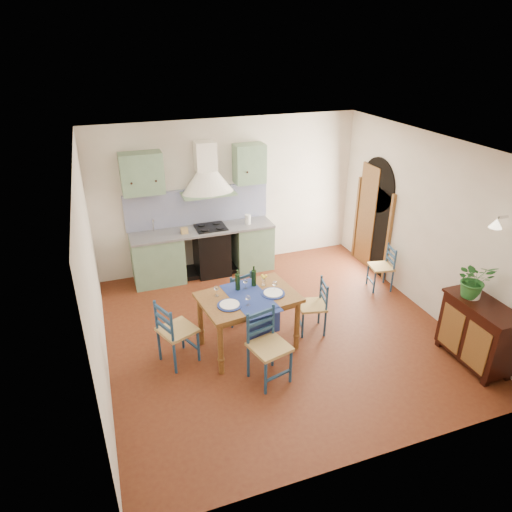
% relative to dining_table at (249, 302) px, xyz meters
% --- Properties ---
extents(floor, '(5.00, 5.00, 0.00)m').
position_rel_dining_table_xyz_m(floor, '(0.53, 0.21, -0.75)').
color(floor, '#4B1C10').
rests_on(floor, ground).
extents(back_wall, '(5.00, 0.96, 2.80)m').
position_rel_dining_table_xyz_m(back_wall, '(0.06, 2.50, 0.30)').
color(back_wall, beige).
rests_on(back_wall, ground).
extents(right_wall, '(0.26, 5.00, 2.80)m').
position_rel_dining_table_xyz_m(right_wall, '(3.03, 0.48, 0.59)').
color(right_wall, beige).
rests_on(right_wall, ground).
extents(left_wall, '(0.04, 5.00, 2.80)m').
position_rel_dining_table_xyz_m(left_wall, '(-1.97, 0.21, 0.65)').
color(left_wall, beige).
rests_on(left_wall, ground).
extents(ceiling, '(5.00, 5.00, 0.01)m').
position_rel_dining_table_xyz_m(ceiling, '(0.53, 0.21, 2.06)').
color(ceiling, white).
rests_on(ceiling, back_wall).
extents(dining_table, '(1.43, 1.11, 1.16)m').
position_rel_dining_table_xyz_m(dining_table, '(0.00, 0.00, 0.00)').
color(dining_table, brown).
rests_on(dining_table, ground).
extents(chair_near, '(0.56, 0.56, 0.99)m').
position_rel_dining_table_xyz_m(chair_near, '(0.01, -0.73, -0.24)').
color(chair_near, navy).
rests_on(chair_near, ground).
extents(chair_far, '(0.50, 0.50, 0.88)m').
position_rel_dining_table_xyz_m(chair_far, '(0.04, 0.72, -0.29)').
color(chair_far, navy).
rests_on(chair_far, ground).
extents(chair_left, '(0.59, 0.59, 0.96)m').
position_rel_dining_table_xyz_m(chair_left, '(-1.04, 0.01, -0.25)').
color(chair_left, navy).
rests_on(chair_left, ground).
extents(chair_right, '(0.47, 0.47, 0.85)m').
position_rel_dining_table_xyz_m(chair_right, '(1.04, 0.05, -0.31)').
color(chair_right, navy).
rests_on(chair_right, ground).
extents(chair_spare, '(0.44, 0.44, 0.80)m').
position_rel_dining_table_xyz_m(chair_spare, '(2.76, 0.82, -0.33)').
color(chair_spare, navy).
rests_on(chair_spare, ground).
extents(sideboard, '(0.50, 1.05, 0.94)m').
position_rel_dining_table_xyz_m(sideboard, '(2.79, -1.36, -0.24)').
color(sideboard, black).
rests_on(sideboard, ground).
extents(potted_plant, '(0.57, 0.53, 0.51)m').
position_rel_dining_table_xyz_m(potted_plant, '(2.75, -1.14, 0.44)').
color(potted_plant, '#246228').
rests_on(potted_plant, sideboard).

